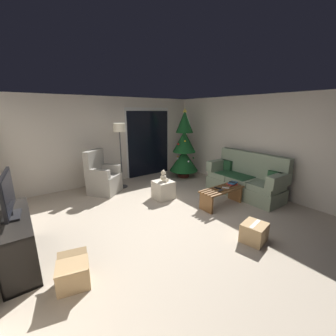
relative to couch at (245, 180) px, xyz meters
name	(u,v)px	position (x,y,z in m)	size (l,w,h in m)	color
ground_plane	(172,219)	(-2.32, 0.03, -0.40)	(7.00, 7.00, 0.00)	#B2A38E
wall_back	(110,140)	(-2.32, 3.09, 0.85)	(5.72, 0.12, 2.50)	beige
wall_right	(260,145)	(0.54, 0.03, 0.85)	(0.12, 6.00, 2.50)	beige
patio_door_frame	(148,142)	(-1.05, 3.02, 0.70)	(1.60, 0.02, 2.20)	silver
patio_door_glass	(149,144)	(-1.05, 3.00, 0.65)	(1.50, 0.02, 2.10)	black
couch	(245,180)	(0.00, 0.00, 0.00)	(0.81, 1.95, 1.08)	gray
coffee_table	(222,194)	(-1.02, -0.10, -0.13)	(1.10, 0.40, 0.41)	brown
remote_black	(218,188)	(-1.10, -0.04, 0.02)	(0.04, 0.16, 0.02)	black
remote_white	(226,188)	(-0.94, -0.14, 0.02)	(0.04, 0.16, 0.02)	silver
remote_graphite	(221,190)	(-1.16, -0.18, 0.02)	(0.04, 0.16, 0.02)	#333338
book_stack	(232,184)	(-0.62, -0.08, 0.04)	(0.26, 0.21, 0.06)	#A32D28
cell_phone	(232,182)	(-0.62, -0.07, 0.08)	(0.07, 0.14, 0.01)	black
christmas_tree	(184,148)	(-0.29, 2.10, 0.56)	(0.92, 0.92, 2.18)	#4C1E19
armchair	(103,178)	(-2.91, 2.27, 0.00)	(0.96, 0.96, 1.13)	gray
floor_lamp	(120,134)	(-2.33, 2.37, 1.11)	(0.32, 0.32, 1.78)	#2D2D30
media_shelf	(15,244)	(-4.85, 0.27, -0.06)	(0.40, 1.40, 0.71)	black
television	(8,195)	(-4.81, 0.33, 0.62)	(0.24, 0.84, 0.61)	black
ottoman	(163,190)	(-1.84, 1.03, -0.18)	(0.44, 0.44, 0.44)	beige
teddy_bear_cream	(164,177)	(-1.84, 1.02, 0.16)	(0.21, 0.22, 0.29)	beige
cardboard_box_taped_mid_floor	(254,232)	(-1.66, -1.34, -0.24)	(0.45, 0.42, 0.32)	tan
cardboard_box_open_near_shelf	(73,275)	(-4.30, -0.58, -0.24)	(0.46, 0.55, 0.36)	tan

